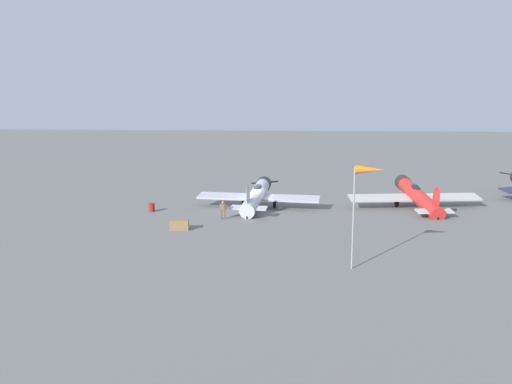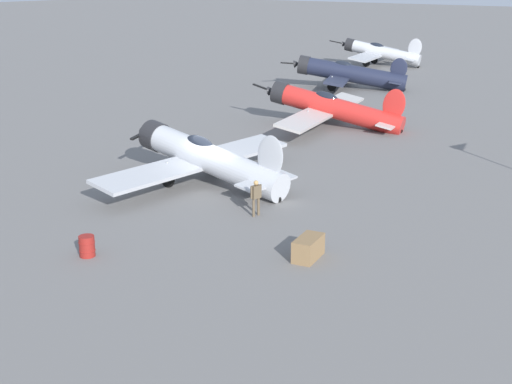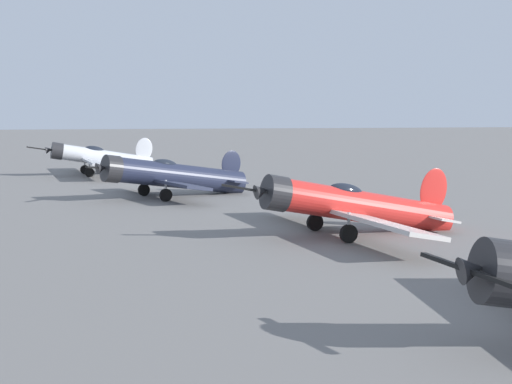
% 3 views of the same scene
% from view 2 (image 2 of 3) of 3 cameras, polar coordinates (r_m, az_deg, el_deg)
% --- Properties ---
extents(ground_plane, '(400.00, 400.00, 0.00)m').
position_cam_2_polar(ground_plane, '(36.04, -3.43, 0.50)').
color(ground_plane, slate).
extents(airplane_foreground, '(12.50, 10.02, 3.25)m').
position_cam_2_polar(airplane_foreground, '(36.01, -4.05, 2.74)').
color(airplane_foreground, '#B7BABF').
rests_on(airplane_foreground, ground_plane).
extents(airplane_mid_apron, '(13.43, 11.32, 3.35)m').
position_cam_2_polar(airplane_mid_apron, '(49.85, 6.03, 6.68)').
color(airplane_mid_apron, red).
rests_on(airplane_mid_apron, ground_plane).
extents(airplane_far_line, '(10.18, 10.53, 3.15)m').
position_cam_2_polar(airplane_far_line, '(66.57, 7.34, 9.35)').
color(airplane_far_line, '#1E2338').
rests_on(airplane_far_line, ground_plane).
extents(airplane_outer_stand, '(13.67, 10.70, 3.33)m').
position_cam_2_polar(airplane_outer_stand, '(83.72, 9.78, 10.92)').
color(airplane_outer_stand, '#B7BABF').
rests_on(airplane_outer_stand, ground_plane).
extents(ground_crew_mechanic, '(0.62, 0.31, 1.63)m').
position_cam_2_polar(ground_crew_mechanic, '(31.27, 0.00, -0.20)').
color(ground_crew_mechanic, brown).
rests_on(ground_crew_mechanic, ground_plane).
extents(equipment_crate, '(1.65, 1.02, 0.83)m').
position_cam_2_polar(equipment_crate, '(26.92, 4.18, -4.47)').
color(equipment_crate, olive).
rests_on(equipment_crate, ground_plane).
extents(fuel_drum, '(0.63, 0.63, 0.82)m').
position_cam_2_polar(fuel_drum, '(27.79, -13.31, -4.21)').
color(fuel_drum, maroon).
rests_on(fuel_drum, ground_plane).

